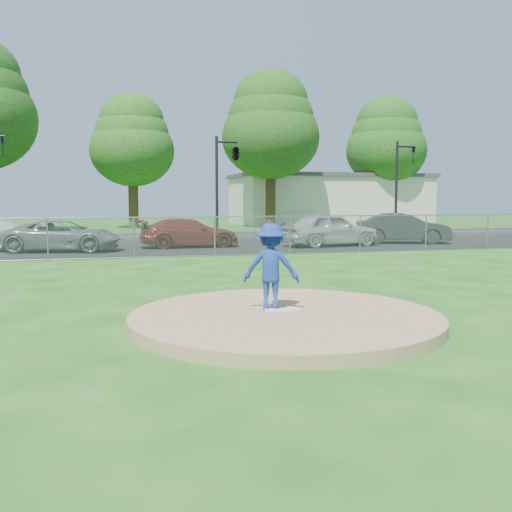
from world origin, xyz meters
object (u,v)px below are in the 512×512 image
(commercial_building, at_px, (328,199))
(tree_center, at_px, (132,140))
(pitcher, at_px, (271,267))
(parked_car_darkred, at_px, (189,233))
(parked_car_charcoal, at_px, (403,228))
(parked_car_gray, at_px, (63,236))
(traffic_signal_center, at_px, (234,155))
(tree_far_right, at_px, (386,141))
(traffic_signal_right, at_px, (400,179))
(tree_right, at_px, (271,125))
(traffic_cone, at_px, (21,243))
(parked_car_pearl, at_px, (330,229))

(commercial_building, height_order, tree_center, tree_center)
(pitcher, distance_m, parked_car_darkred, 15.91)
(tree_center, height_order, parked_car_charcoal, tree_center)
(parked_car_gray, bearing_deg, parked_car_darkred, -69.15)
(traffic_signal_center, height_order, parked_car_charcoal, traffic_signal_center)
(tree_center, xyz_separation_m, parked_car_charcoal, (12.09, -18.12, -5.72))
(tree_far_right, relative_size, traffic_signal_right, 1.92)
(commercial_building, height_order, parked_car_charcoal, commercial_building)
(traffic_signal_center, bearing_deg, parked_car_charcoal, -40.65)
(tree_right, bearing_deg, commercial_building, 40.60)
(tree_far_right, height_order, parked_car_gray, tree_far_right)
(traffic_signal_right, distance_m, parked_car_darkred, 15.04)
(tree_right, height_order, tree_far_right, tree_right)
(traffic_cone, relative_size, parked_car_gray, 0.16)
(parked_car_gray, distance_m, parked_car_pearl, 11.69)
(pitcher, xyz_separation_m, parked_car_pearl, (7.13, 14.82, -0.19))
(commercial_building, relative_size, parked_car_charcoal, 3.68)
(tree_right, height_order, parked_car_darkred, tree_right)
(traffic_signal_center, height_order, parked_car_darkred, traffic_signal_center)
(tree_right, xyz_separation_m, parked_car_charcoal, (2.09, -16.12, -6.91))
(tree_center, height_order, parked_car_gray, tree_center)
(parked_car_gray, bearing_deg, commercial_building, -30.01)
(parked_car_gray, relative_size, parked_car_pearl, 1.03)
(tree_center, bearing_deg, traffic_signal_center, -67.51)
(tree_center, height_order, traffic_signal_right, tree_center)
(traffic_signal_center, xyz_separation_m, traffic_signal_right, (10.27, 0.00, -1.25))
(pitcher, bearing_deg, traffic_signal_center, -79.72)
(parked_car_charcoal, bearing_deg, tree_far_right, -5.84)
(parked_car_gray, bearing_deg, tree_right, -27.08)
(pitcher, height_order, parked_car_gray, pitcher)
(parked_car_gray, bearing_deg, tree_center, 1.22)
(traffic_cone, bearing_deg, parked_car_darkred, 7.37)
(parked_car_gray, bearing_deg, tree_far_right, -39.09)
(parked_car_pearl, bearing_deg, parked_car_charcoal, -89.08)
(commercial_building, relative_size, parked_car_gray, 3.52)
(traffic_cone, xyz_separation_m, parked_car_darkred, (6.95, 0.90, 0.27))
(parked_car_darkred, bearing_deg, commercial_building, -37.84)
(parked_car_gray, bearing_deg, parked_car_pearl, -78.85)
(traffic_signal_center, distance_m, parked_car_charcoal, 10.15)
(traffic_signal_right, distance_m, parked_car_pearl, 10.31)
(traffic_signal_right, bearing_deg, tree_right, 117.64)
(traffic_signal_right, bearing_deg, parked_car_gray, -160.91)
(traffic_signal_right, bearing_deg, pitcher, -123.60)
(tree_right, bearing_deg, tree_far_right, 15.26)
(tree_right, xyz_separation_m, traffic_cone, (-15.33, -16.68, -7.26))
(commercial_building, distance_m, tree_right, 10.73)
(commercial_building, bearing_deg, tree_far_right, -36.87)
(tree_center, xyz_separation_m, tree_far_right, (21.00, 1.00, 0.59))
(traffic_signal_right, relative_size, parked_car_pearl, 1.24)
(tree_center, distance_m, parked_car_darkred, 18.78)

